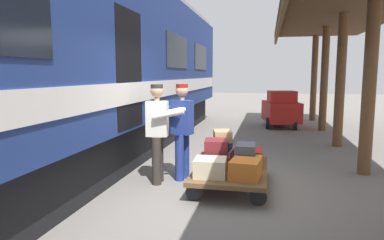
# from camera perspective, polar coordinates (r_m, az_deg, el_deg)

# --- Properties ---
(ground_plane) EXTENTS (60.00, 60.00, 0.00)m
(ground_plane) POSITION_cam_1_polar(r_m,az_deg,el_deg) (5.98, 6.32, -10.83)
(ground_plane) COLOR slate
(train_car) EXTENTS (3.02, 18.45, 4.00)m
(train_car) POSITION_cam_1_polar(r_m,az_deg,el_deg) (6.81, -22.00, 8.51)
(train_car) COLOR navy
(train_car) RESTS_ON ground_plane
(luggage_cart) EXTENTS (1.19, 1.90, 0.32)m
(luggage_cart) POSITION_cam_1_polar(r_m,az_deg,el_deg) (5.93, 6.35, -8.21)
(luggage_cart) COLOR brown
(luggage_cart) RESTS_ON ground_plane
(suitcase_gray_aluminum) EXTENTS (0.50, 0.54, 0.20)m
(suitcase_gray_aluminum) POSITION_cam_1_polar(r_m,az_deg,el_deg) (6.43, 4.48, -5.61)
(suitcase_gray_aluminum) COLOR #9EA0A5
(suitcase_gray_aluminum) RESTS_ON luggage_cart
(suitcase_cream_canvas) EXTENTS (0.50, 0.49, 0.27)m
(suitcase_cream_canvas) POSITION_cam_1_polar(r_m,az_deg,el_deg) (5.42, 3.00, -7.68)
(suitcase_cream_canvas) COLOR beige
(suitcase_cream_canvas) RESTS_ON luggage_cart
(suitcase_yellow_case) EXTENTS (0.49, 0.62, 0.19)m
(suitcase_yellow_case) POSITION_cam_1_polar(r_m,az_deg,el_deg) (5.88, 8.96, -6.96)
(suitcase_yellow_case) COLOR gold
(suitcase_yellow_case) RESTS_ON luggage_cart
(suitcase_orange_carryall) EXTENTS (0.48, 0.54, 0.28)m
(suitcase_orange_carryall) POSITION_cam_1_polar(r_m,az_deg,el_deg) (5.36, 8.65, -7.89)
(suitcase_orange_carryall) COLOR #CC6B23
(suitcase_orange_carryall) RESTS_ON luggage_cart
(suitcase_burgundy_valise) EXTENTS (0.55, 0.51, 0.21)m
(suitcase_burgundy_valise) POSITION_cam_1_polar(r_m,az_deg,el_deg) (5.93, 3.80, -6.68)
(suitcase_burgundy_valise) COLOR maroon
(suitcase_burgundy_valise) RESTS_ON luggage_cart
(suitcase_red_plastic) EXTENTS (0.47, 0.54, 0.22)m
(suitcase_red_plastic) POSITION_cam_1_polar(r_m,az_deg,el_deg) (6.38, 9.23, -5.70)
(suitcase_red_plastic) COLOR #AD231E
(suitcase_red_plastic) RESTS_ON luggage_cart
(suitcase_navy_fabric) EXTENTS (0.40, 0.41, 0.16)m
(suitcase_navy_fabric) POSITION_cam_1_polar(r_m,az_deg,el_deg) (6.36, 4.72, -4.11)
(suitcase_navy_fabric) COLOR navy
(suitcase_navy_fabric) RESTS_ON suitcase_gray_aluminum
(suitcase_slate_roller) EXTENTS (0.32, 0.48, 0.22)m
(suitcase_slate_roller) POSITION_cam_1_polar(r_m,az_deg,el_deg) (5.86, 8.74, -4.93)
(suitcase_slate_roller) COLOR #4C515B
(suitcase_slate_roller) RESTS_ON suitcase_yellow_case
(suitcase_maroon_trunk) EXTENTS (0.42, 0.47, 0.26)m
(suitcase_maroon_trunk) POSITION_cam_1_polar(r_m,az_deg,el_deg) (5.89, 3.96, -4.44)
(suitcase_maroon_trunk) COLOR maroon
(suitcase_maroon_trunk) RESTS_ON suitcase_burgundy_valise
(suitcase_tan_vintage) EXTENTS (0.39, 0.48, 0.19)m
(suitcase_tan_vintage) POSITION_cam_1_polar(r_m,az_deg,el_deg) (6.32, 4.99, -2.57)
(suitcase_tan_vintage) COLOR tan
(suitcase_tan_vintage) RESTS_ON suitcase_navy_fabric
(porter_in_overalls) EXTENTS (0.72, 0.54, 1.70)m
(porter_in_overalls) POSITION_cam_1_polar(r_m,az_deg,el_deg) (6.21, -1.77, -1.31)
(porter_in_overalls) COLOR navy
(porter_in_overalls) RESTS_ON ground_plane
(porter_by_door) EXTENTS (0.69, 0.47, 1.70)m
(porter_by_door) POSITION_cam_1_polar(r_m,az_deg,el_deg) (6.01, -5.46, -1.64)
(porter_by_door) COLOR #332D28
(porter_by_door) RESTS_ON ground_plane
(baggage_tug) EXTENTS (1.40, 1.87, 1.30)m
(baggage_tug) POSITION_cam_1_polar(r_m,az_deg,el_deg) (12.82, 14.30, 1.65)
(baggage_tug) COLOR #B21E19
(baggage_tug) RESTS_ON ground_plane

